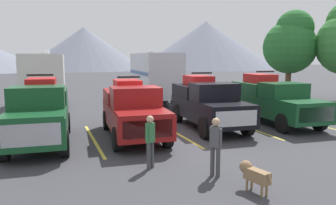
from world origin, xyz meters
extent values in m
plane|color=#38383D|center=(0.00, 0.00, 0.00)|extent=(240.00, 240.00, 0.00)
cube|color=#144723|center=(-5.46, 0.46, 0.92)|extent=(2.35, 5.47, 0.97)
cube|color=#144723|center=(-5.60, -1.46, 1.45)|extent=(1.99, 1.63, 0.08)
cube|color=#144723|center=(-5.50, -0.02, 1.82)|extent=(1.95, 1.52, 0.82)
cube|color=slate|center=(-5.54, -0.57, 1.86)|extent=(1.75, 0.36, 0.60)
cube|color=#144723|center=(-5.36, 1.90, 1.68)|extent=(2.10, 2.59, 0.54)
cube|color=silver|center=(-5.65, -2.18, 0.97)|extent=(1.67, 0.18, 0.68)
cylinder|color=black|center=(-4.69, -1.42, 0.44)|extent=(0.34, 0.89, 0.87)
cylinder|color=black|center=(-6.50, -1.29, 0.44)|extent=(0.34, 0.89, 0.87)
cylinder|color=black|center=(-4.43, 2.21, 0.44)|extent=(0.34, 0.89, 0.87)
cylinder|color=black|center=(-6.24, 2.34, 0.44)|extent=(0.34, 0.89, 0.87)
cube|color=red|center=(-5.36, 1.90, 2.18)|extent=(1.19, 1.65, 0.45)
cylinder|color=black|center=(-4.96, 1.33, 2.17)|extent=(0.21, 0.45, 0.44)
cylinder|color=black|center=(-5.84, 1.39, 2.17)|extent=(0.21, 0.45, 0.44)
cylinder|color=black|center=(-4.88, 2.41, 2.17)|extent=(0.21, 0.45, 0.44)
cylinder|color=black|center=(-5.76, 2.47, 2.17)|extent=(0.21, 0.45, 0.44)
cube|color=black|center=(-5.39, 1.46, 2.55)|extent=(0.99, 0.15, 0.08)
cube|color=maroon|center=(-1.92, 0.39, 0.86)|extent=(2.35, 5.56, 0.87)
cube|color=maroon|center=(-2.06, -1.56, 1.33)|extent=(1.99, 1.65, 0.08)
cube|color=maroon|center=(-1.95, -0.10, 1.70)|extent=(1.94, 1.54, 0.82)
cube|color=slate|center=(-1.99, -0.66, 1.74)|extent=(1.74, 0.35, 0.60)
cube|color=maroon|center=(-1.81, 1.85, 1.55)|extent=(2.10, 2.63, 0.51)
cube|color=silver|center=(-2.11, -2.29, 0.90)|extent=(1.67, 0.18, 0.61)
cylinder|color=black|center=(-1.15, -1.51, 0.43)|extent=(0.34, 0.87, 0.85)
cylinder|color=black|center=(-2.95, -1.38, 0.43)|extent=(0.34, 0.87, 0.85)
cylinder|color=black|center=(-0.88, 2.17, 0.43)|extent=(0.34, 0.87, 0.85)
cylinder|color=black|center=(-2.69, 2.30, 0.43)|extent=(0.34, 0.87, 0.85)
cube|color=red|center=(-1.81, 1.85, 2.03)|extent=(1.19, 1.67, 0.45)
cylinder|color=black|center=(-1.41, 1.27, 2.03)|extent=(0.21, 0.45, 0.44)
cylinder|color=black|center=(-2.29, 1.34, 2.03)|extent=(0.21, 0.45, 0.44)
cylinder|color=black|center=(-1.33, 2.37, 2.03)|extent=(0.21, 0.45, 0.44)
cylinder|color=black|center=(-2.21, 2.43, 2.03)|extent=(0.21, 0.45, 0.44)
cube|color=black|center=(-1.84, 1.41, 2.41)|extent=(0.99, 0.15, 0.08)
cube|color=black|center=(1.77, 0.87, 0.88)|extent=(2.42, 5.40, 0.87)
cube|color=black|center=(1.63, -1.03, 1.35)|extent=(2.06, 1.61, 0.08)
cube|color=black|center=(1.73, 0.39, 1.72)|extent=(2.01, 1.51, 0.81)
cube|color=slate|center=(1.69, -0.15, 1.76)|extent=(1.81, 0.36, 0.60)
cube|color=black|center=(1.87, 2.28, 1.61)|extent=(2.17, 2.56, 0.59)
cube|color=silver|center=(1.58, -1.73, 0.92)|extent=(1.74, 0.19, 0.61)
cylinder|color=black|center=(2.58, -0.99, 0.45)|extent=(0.34, 0.91, 0.89)
cylinder|color=black|center=(0.70, -0.85, 0.45)|extent=(0.34, 0.91, 0.89)
cylinder|color=black|center=(2.84, 2.58, 0.45)|extent=(0.34, 0.91, 0.89)
cylinder|color=black|center=(0.96, 2.72, 0.45)|extent=(0.34, 0.91, 0.89)
cube|color=red|center=(1.87, 2.28, 2.13)|extent=(1.23, 1.63, 0.45)
cylinder|color=black|center=(2.29, 1.72, 2.12)|extent=(0.21, 0.45, 0.44)
cylinder|color=black|center=(1.37, 1.79, 2.12)|extent=(0.21, 0.45, 0.44)
cylinder|color=black|center=(2.37, 2.78, 2.12)|extent=(0.21, 0.45, 0.44)
cylinder|color=black|center=(1.45, 2.85, 2.12)|extent=(0.21, 0.45, 0.44)
cube|color=black|center=(1.84, 1.85, 2.50)|extent=(1.02, 0.15, 0.08)
cube|color=#144723|center=(5.38, 0.75, 0.87)|extent=(2.43, 5.83, 0.88)
cube|color=#144723|center=(5.23, -1.29, 1.35)|extent=(2.06, 1.73, 0.08)
cube|color=#144723|center=(5.34, 0.24, 1.68)|extent=(2.01, 1.62, 0.75)
cube|color=slate|center=(5.30, -0.35, 1.72)|extent=(1.79, 0.34, 0.55)
cube|color=#144723|center=(5.49, 2.29, 1.61)|extent=(2.17, 2.76, 0.62)
cube|color=silver|center=(5.18, -2.06, 0.91)|extent=(1.72, 0.18, 0.61)
cylinder|color=black|center=(6.17, -1.25, 0.43)|extent=(0.34, 0.87, 0.86)
cylinder|color=black|center=(4.31, -1.11, 0.43)|extent=(0.34, 0.87, 0.86)
cylinder|color=black|center=(6.45, 2.62, 0.43)|extent=(0.34, 0.87, 0.86)
cylinder|color=black|center=(4.59, 2.75, 0.43)|extent=(0.34, 0.87, 0.86)
cube|color=red|center=(5.49, 2.29, 2.15)|extent=(1.23, 1.75, 0.45)
cylinder|color=black|center=(5.90, 1.68, 2.14)|extent=(0.21, 0.45, 0.44)
cylinder|color=black|center=(4.99, 1.75, 2.14)|extent=(0.21, 0.45, 0.44)
cylinder|color=black|center=(5.99, 2.83, 2.14)|extent=(0.21, 0.45, 0.44)
cylinder|color=black|center=(5.08, 2.90, 2.14)|extent=(0.21, 0.45, 0.44)
cube|color=black|center=(5.46, 1.82, 2.52)|extent=(1.02, 0.15, 0.08)
cube|color=gold|center=(-3.51, 0.54, 0.00)|extent=(0.12, 5.50, 0.01)
cube|color=gold|center=(0.00, 0.54, 0.00)|extent=(0.12, 5.50, 0.01)
cube|color=gold|center=(3.51, 0.54, 0.00)|extent=(0.12, 5.50, 0.01)
cube|color=gold|center=(7.03, 0.54, 0.00)|extent=(0.12, 5.50, 0.01)
cube|color=silver|center=(-5.28, 10.31, 1.99)|extent=(2.80, 6.41, 2.92)
cube|color=#4C6B99|center=(-6.50, 10.39, 2.14)|extent=(0.38, 6.02, 0.24)
cube|color=silver|center=(-5.22, 11.25, 3.60)|extent=(0.64, 0.73, 0.30)
cube|color=#333333|center=(-5.51, 6.58, 0.32)|extent=(0.19, 1.21, 0.12)
cylinder|color=black|center=(-4.22, 9.49, 0.38)|extent=(0.27, 0.77, 0.76)
cylinder|color=black|center=(-6.44, 9.63, 0.38)|extent=(0.27, 0.77, 0.76)
cylinder|color=black|center=(-4.12, 11.00, 0.38)|extent=(0.27, 0.77, 0.76)
cylinder|color=black|center=(-6.35, 11.13, 0.38)|extent=(0.27, 0.77, 0.76)
cube|color=silver|center=(2.17, 10.15, 2.04)|extent=(2.79, 6.49, 3.02)
cube|color=#4C6B99|center=(0.95, 10.22, 2.19)|extent=(0.39, 6.09, 0.24)
cube|color=silver|center=(2.23, 11.10, 3.70)|extent=(0.64, 0.73, 0.30)
cube|color=#333333|center=(1.94, 6.38, 0.32)|extent=(0.19, 1.21, 0.12)
cylinder|color=black|center=(3.23, 9.32, 0.38)|extent=(0.27, 0.77, 0.76)
cylinder|color=black|center=(1.01, 9.46, 0.38)|extent=(0.27, 0.77, 0.76)
cylinder|color=black|center=(3.32, 10.85, 0.38)|extent=(0.27, 0.77, 0.76)
cylinder|color=black|center=(1.11, 10.98, 0.38)|extent=(0.27, 0.77, 0.76)
cylinder|color=#3F3F42|center=(-0.89, -4.82, 0.41)|extent=(0.12, 0.12, 0.82)
cylinder|color=#3F3F42|center=(-0.99, -4.68, 0.41)|extent=(0.12, 0.12, 0.82)
cube|color=#4C4C51|center=(-0.94, -4.75, 1.11)|extent=(0.29, 0.30, 0.58)
sphere|color=tan|center=(-0.94, -4.75, 1.52)|extent=(0.22, 0.22, 0.22)
cylinder|color=#4C4C51|center=(-0.86, -4.86, 1.08)|extent=(0.10, 0.10, 0.52)
cylinder|color=#4C4C51|center=(-1.02, -4.64, 1.08)|extent=(0.10, 0.10, 0.52)
cylinder|color=#3F3F42|center=(-2.47, -3.54, 0.40)|extent=(0.12, 0.12, 0.79)
cylinder|color=#3F3F42|center=(-2.33, -3.45, 0.40)|extent=(0.12, 0.12, 0.79)
cube|color=#33723F|center=(-2.40, -3.49, 1.07)|extent=(0.29, 0.28, 0.56)
sphere|color=tan|center=(-2.40, -3.49, 1.46)|extent=(0.21, 0.21, 0.21)
cylinder|color=#33723F|center=(-2.51, -3.56, 1.05)|extent=(0.09, 0.09, 0.51)
cylinder|color=#33723F|center=(-2.30, -3.42, 1.05)|extent=(0.09, 0.09, 0.51)
cube|color=olive|center=(-0.53, -6.08, 0.43)|extent=(0.37, 0.71, 0.29)
sphere|color=olive|center=(-0.61, -5.72, 0.54)|extent=(0.32, 0.32, 0.32)
cylinder|color=olive|center=(-0.46, -6.45, 0.48)|extent=(0.07, 0.16, 0.20)
cylinder|color=olive|center=(-0.66, -5.87, 0.14)|extent=(0.06, 0.06, 0.28)
cylinder|color=olive|center=(-0.50, -5.83, 0.14)|extent=(0.06, 0.06, 0.28)
cylinder|color=olive|center=(-0.57, -6.33, 0.14)|extent=(0.06, 0.06, 0.28)
cylinder|color=olive|center=(-0.41, -6.30, 0.14)|extent=(0.06, 0.06, 0.28)
cylinder|color=brown|center=(12.90, 8.87, 1.51)|extent=(0.44, 0.44, 3.02)
sphere|color=#286B2D|center=(12.90, 8.87, 4.05)|extent=(4.12, 4.12, 4.12)
sphere|color=#286B2D|center=(13.18, 8.74, 5.50)|extent=(2.89, 2.89, 2.89)
cone|color=slate|center=(4.62, 79.31, 5.71)|extent=(32.62, 32.62, 11.43)
cone|color=slate|center=(40.35, 77.95, 7.05)|extent=(42.26, 42.26, 14.09)
camera|label=1|loc=(-5.14, -12.44, 3.22)|focal=35.20mm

